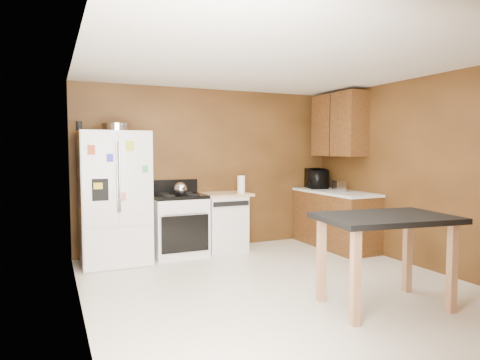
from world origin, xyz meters
TOP-DOWN VIEW (x-y plane):
  - floor at (0.00, 0.00)m, footprint 4.50×4.50m
  - ceiling at (0.00, 0.00)m, footprint 4.50×4.50m
  - wall_back at (0.00, 2.25)m, footprint 4.20×0.00m
  - wall_front at (0.00, -2.25)m, footprint 4.20×0.00m
  - wall_left at (-2.10, 0.00)m, footprint 0.00×4.50m
  - wall_right at (2.10, 0.00)m, footprint 0.00×4.50m
  - roasting_pan at (-1.51, 1.84)m, footprint 0.41×0.41m
  - pen_cup at (-1.99, 1.72)m, footprint 0.08×0.08m
  - kettle at (-0.64, 1.81)m, footprint 0.19×0.19m
  - paper_towel at (0.31, 1.80)m, footprint 0.15×0.15m
  - green_canister at (0.41, 2.02)m, footprint 0.12×0.12m
  - toaster at (1.77, 1.32)m, footprint 0.22×0.28m
  - microwave at (1.82, 2.03)m, footprint 0.51×0.63m
  - refrigerator at (-1.55, 1.86)m, footprint 0.90×0.80m
  - gas_range at (-0.64, 1.92)m, footprint 0.76×0.68m
  - dishwasher at (0.08, 1.95)m, footprint 0.78×0.63m
  - right_cabinets at (1.84, 1.48)m, footprint 0.63×1.58m
  - island at (0.63, -0.92)m, footprint 1.38×1.01m

SIDE VIEW (x-z plane):
  - floor at x=0.00m, z-range 0.00..0.00m
  - dishwasher at x=0.08m, z-range 0.01..0.90m
  - gas_range at x=-0.64m, z-range -0.09..1.01m
  - island at x=0.63m, z-range 0.32..1.23m
  - refrigerator at x=-1.55m, z-range 0.00..1.80m
  - right_cabinets at x=1.84m, z-range -0.32..2.13m
  - green_canister at x=0.41m, z-range 0.89..1.00m
  - toaster at x=1.77m, z-range 0.90..1.08m
  - kettle at x=-0.64m, z-range 0.90..1.09m
  - paper_towel at x=0.31m, z-range 0.89..1.16m
  - microwave at x=1.82m, z-range 0.90..1.20m
  - wall_back at x=0.00m, z-range -0.85..3.35m
  - wall_front at x=0.00m, z-range -0.85..3.35m
  - wall_left at x=-2.10m, z-range -1.00..3.50m
  - wall_right at x=2.10m, z-range -1.00..3.50m
  - roasting_pan at x=-1.51m, z-range 1.80..1.90m
  - pen_cup at x=-1.99m, z-range 1.80..1.91m
  - ceiling at x=0.00m, z-range 2.50..2.50m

